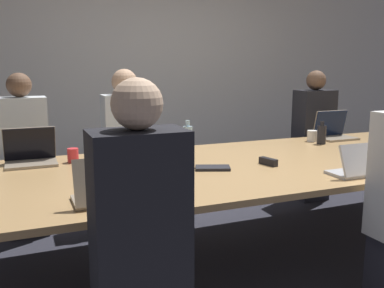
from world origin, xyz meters
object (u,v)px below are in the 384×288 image
bottle_near_left (148,177)px  person_far_left (24,159)px  person_far_right (313,138)px  laptop_far_right (333,131)px  stapler (268,162)px  cup_far_right (312,136)px  laptop_far_midleft (148,146)px  cup_far_left (73,155)px  laptop_near_left (105,190)px  laptop_far_left (31,154)px  bottle_far_midleft (188,139)px  bottle_far_right (322,134)px  person_far_midleft (126,149)px  laptop_near_midright (359,166)px  person_near_left (140,247)px

bottle_near_left → person_far_left: size_ratio=0.15×
person_far_right → laptop_far_right: bearing=-98.7°
bottle_near_left → stapler: size_ratio=1.31×
cup_far_right → person_far_left: (-2.52, 0.53, -0.12)m
laptop_far_midleft → cup_far_left: bearing=-170.4°
laptop_near_left → laptop_far_midleft: (0.57, 1.15, -0.01)m
laptop_far_midleft → person_far_right: bearing=10.9°
laptop_far_right → laptop_far_left: bearing=-179.2°
bottle_far_midleft → laptop_far_left: bottle_far_midleft is taller
person_far_right → laptop_far_midleft: 1.97m
laptop_far_right → laptop_far_left: laptop_far_right is taller
bottle_far_right → stapler: size_ratio=1.33×
bottle_far_midleft → cup_far_left: (-0.90, 0.02, -0.06)m
person_far_right → person_far_midleft: size_ratio=0.98×
laptop_far_left → cup_far_left: (0.29, -0.06, -0.02)m
bottle_near_left → laptop_near_midright: laptop_near_midright is taller
person_near_left → cup_far_left: person_near_left is taller
cup_far_left → laptop_far_midleft: bearing=9.6°
laptop_far_right → laptop_near_left: bearing=-154.8°
laptop_near_midright → bottle_far_midleft: bearing=-54.9°
bottle_far_right → laptop_far_right: bearing=33.0°
laptop_far_left → cup_far_left: size_ratio=3.44×
laptop_far_midleft → laptop_near_left: bearing=-116.5°
person_near_left → laptop_far_left: (-0.38, 1.58, 0.13)m
person_far_left → stapler: bearing=-36.6°
person_near_left → laptop_near_midright: (1.58, 0.42, 0.12)m
person_near_left → laptop_far_midleft: size_ratio=4.18×
person_far_left → stapler: size_ratio=8.84×
stapler → person_far_midleft: bearing=109.3°
person_near_left → person_far_midleft: size_ratio=0.99×
laptop_far_right → person_near_left: size_ratio=0.26×
bottle_far_right → person_near_left: person_near_left is taller
bottle_near_left → cup_far_left: bottle_near_left is taller
cup_far_right → laptop_near_left: size_ratio=0.32×
laptop_near_left → laptop_far_left: 1.16m
person_far_midleft → bottle_far_midleft: (0.37, -0.58, 0.16)m
cup_far_right → laptop_far_left: bearing=179.6°
cup_far_right → cup_far_left: bearing=-178.7°
bottle_near_left → laptop_far_left: (-0.59, 0.99, -0.01)m
bottle_near_left → person_far_midleft: person_far_midleft is taller
person_near_left → laptop_far_midleft: (0.52, 1.62, 0.12)m
laptop_far_right → laptop_far_midleft: 1.88m
laptop_near_left → laptop_far_midleft: size_ratio=0.98×
bottle_far_right → laptop_near_left: bearing=-156.0°
laptop_near_midright → laptop_far_midleft: 1.60m
person_far_right → bottle_far_right: bearing=-122.1°
laptop_far_left → person_near_left: bearing=-76.6°
bottle_far_midleft → laptop_far_midleft: bearing=157.6°
laptop_near_midright → person_far_midleft: 2.01m
laptop_near_left → laptop_near_midright: bearing=178.1°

